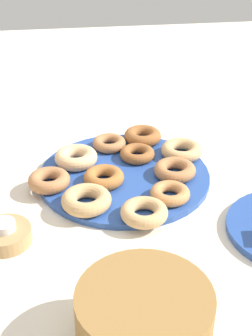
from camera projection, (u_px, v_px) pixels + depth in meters
ground_plane at (124, 178)px, 1.03m from camera, size 2.40×2.40×0.00m
donut_plate at (124, 176)px, 1.02m from camera, size 0.36×0.36×0.01m
donut_0 at (144, 212)px, 0.88m from camera, size 0.12×0.12×0.02m
donut_1 at (109, 143)px, 1.11m from camera, size 0.11×0.11×0.02m
donut_2 at (104, 177)px, 0.98m from camera, size 0.08×0.08×0.03m
donut_3 at (76, 157)px, 1.05m from camera, size 0.12×0.12×0.03m
donut_4 at (170, 193)px, 0.93m from camera, size 0.10×0.10×0.02m
donut_5 at (137, 154)px, 1.07m from camera, size 0.11×0.11×0.02m
donut_6 at (181, 150)px, 1.08m from camera, size 0.13×0.13×0.03m
donut_7 at (175, 170)px, 1.01m from camera, size 0.12×0.12×0.03m
donut_8 at (49, 180)px, 0.97m from camera, size 0.09×0.09×0.03m
donut_9 at (143, 136)px, 1.14m from camera, size 0.10×0.10×0.03m
donut_10 at (86, 200)px, 0.91m from camera, size 0.10×0.10×0.03m
candle_holder at (5, 235)px, 0.84m from camera, size 0.09×0.09×0.03m
tealight at (3, 226)px, 0.83m from camera, size 0.04×0.04×0.01m
basket at (144, 320)px, 0.64m from camera, size 0.20×0.20×0.09m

